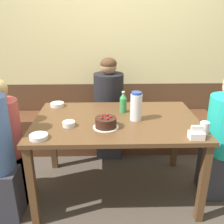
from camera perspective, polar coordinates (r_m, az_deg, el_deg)
ground_plane at (r=2.62m, az=0.90°, el=-17.22°), size 12.00×12.00×0.00m
back_wall at (r=3.13m, az=0.20°, el=14.25°), size 4.80×0.04×2.50m
bench_seat at (r=3.20m, az=0.30°, el=-4.61°), size 2.45×0.38×0.47m
dining_table at (r=2.26m, az=1.00°, el=-3.66°), size 1.46×0.94×0.76m
birthday_cake at (r=2.05m, az=-1.42°, el=-2.45°), size 0.21×0.21×0.11m
water_pitcher at (r=2.18m, az=5.54°, el=1.29°), size 0.10×0.10×0.26m
soju_bottle at (r=2.36m, az=2.58°, el=2.22°), size 0.07×0.07×0.21m
napkin_holder at (r=1.97m, az=18.74°, el=-4.78°), size 0.11×0.08×0.11m
bowl_soup_white at (r=1.96m, az=-16.42°, el=-5.42°), size 0.14×0.14×0.03m
bowl_rice_small at (r=2.11m, az=-9.86°, el=-2.68°), size 0.10×0.10×0.04m
bowl_side_dish at (r=2.60m, az=-12.41°, el=1.69°), size 0.14×0.14×0.04m
glass_water_tall at (r=2.07m, az=20.37°, el=-3.42°), size 0.07×0.07×0.10m
person_pale_blue_shirt at (r=2.97m, az=-0.76°, el=0.44°), size 0.34×0.34×1.20m
person_grey_tee at (r=2.44m, az=-23.15°, el=-7.31°), size 0.34×0.31×1.15m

